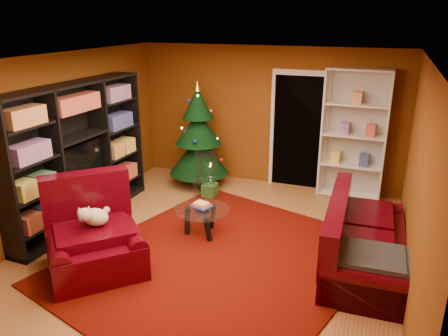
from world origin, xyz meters
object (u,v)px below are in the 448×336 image
at_px(media_unit, 78,155).
at_px(dog, 96,217).
at_px(gift_box_green, 210,190).
at_px(sofa, 367,235).
at_px(rug, 219,261).
at_px(armchair, 94,236).
at_px(coffee_table, 202,222).
at_px(acrylic_chair, 205,180).
at_px(white_bookshelf, 354,135).
at_px(gift_box_red, 206,174).
at_px(christmas_tree, 198,136).

xyz_separation_m(media_unit, dog, (1.09, -1.10, -0.37)).
xyz_separation_m(gift_box_green, sofa, (2.76, -1.44, 0.34)).
bearing_deg(rug, armchair, -153.03).
height_order(armchair, coffee_table, armchair).
distance_m(coffee_table, acrylic_chair, 1.32).
bearing_deg(acrylic_chair, media_unit, -154.56).
bearing_deg(white_bookshelf, sofa, -77.82).
bearing_deg(coffee_table, rug, -51.35).
height_order(white_bookshelf, dog, white_bookshelf).
bearing_deg(rug, sofa, 17.86).
height_order(white_bookshelf, armchair, white_bookshelf).
bearing_deg(white_bookshelf, gift_box_green, -156.54).
relative_size(rug, gift_box_red, 18.30).
distance_m(gift_box_red, sofa, 3.88).
distance_m(dog, coffee_table, 1.64).
relative_size(gift_box_red, acrylic_chair, 0.28).
xyz_separation_m(white_bookshelf, acrylic_chair, (-2.36, -1.10, -0.75)).
bearing_deg(white_bookshelf, coffee_table, -127.13).
distance_m(media_unit, coffee_table, 2.18).
height_order(dog, sofa, sofa).
distance_m(gift_box_green, armchair, 2.80).
distance_m(christmas_tree, armchair, 3.27).
bearing_deg(gift_box_green, dog, -99.46).
relative_size(christmas_tree, acrylic_chair, 2.59).
distance_m(christmas_tree, gift_box_red, 0.91).
height_order(media_unit, coffee_table, media_unit).
relative_size(media_unit, gift_box_red, 13.31).
bearing_deg(dog, white_bookshelf, 7.13).
height_order(coffee_table, acrylic_chair, acrylic_chair).
relative_size(gift_box_red, armchair, 0.17).
distance_m(white_bookshelf, armchair, 4.64).
height_order(gift_box_green, armchair, armchair).
bearing_deg(gift_box_red, acrylic_chair, -68.54).
height_order(gift_box_green, acrylic_chair, acrylic_chair).
bearing_deg(coffee_table, christmas_tree, 114.94).
bearing_deg(sofa, dog, 109.42).
relative_size(gift_box_red, coffee_table, 0.26).
height_order(media_unit, white_bookshelf, white_bookshelf).
bearing_deg(coffee_table, media_unit, -175.17).
distance_m(rug, sofa, 1.95).
xyz_separation_m(media_unit, sofa, (4.29, 0.12, -0.63)).
relative_size(rug, armchair, 3.17).
xyz_separation_m(christmas_tree, dog, (-0.02, -3.17, -0.26)).
xyz_separation_m(gift_box_red, dog, (-0.05, -3.45, 0.61)).
bearing_deg(media_unit, gift_box_red, 66.51).
xyz_separation_m(gift_box_green, coffee_table, (0.46, -1.40, 0.10)).
xyz_separation_m(white_bookshelf, dog, (-2.78, -3.59, -0.42)).
relative_size(rug, sofa, 1.83).
bearing_deg(armchair, gift_box_green, 35.74).
bearing_deg(media_unit, acrylic_chair, 44.74).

